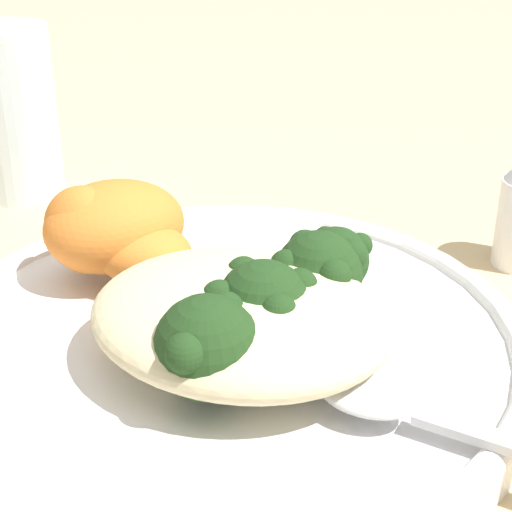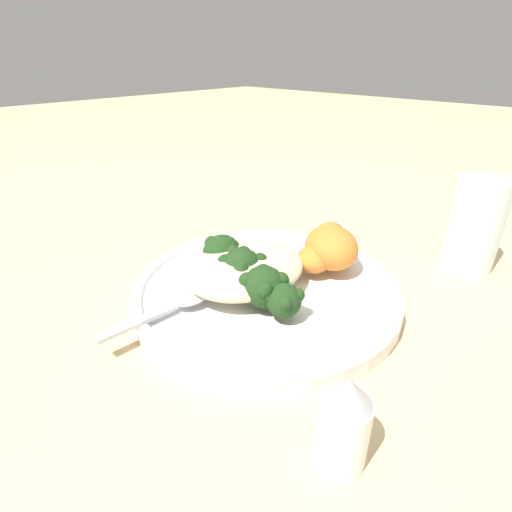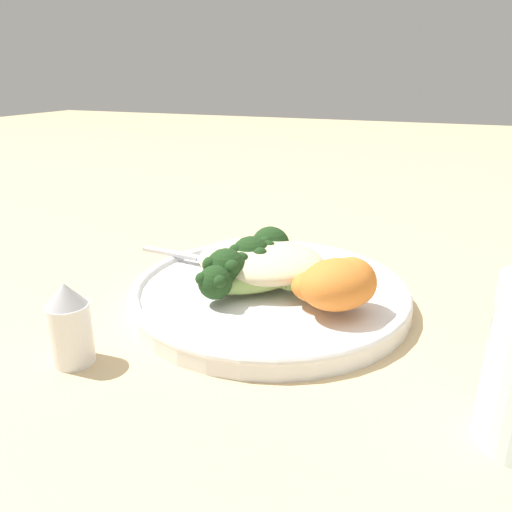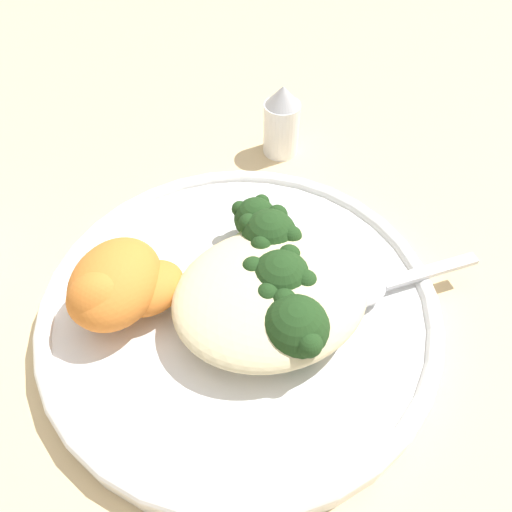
{
  "view_description": "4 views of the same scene",
  "coord_description": "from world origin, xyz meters",
  "px_view_note": "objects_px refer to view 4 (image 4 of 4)",
  "views": [
    {
      "loc": [
        -0.14,
        0.31,
        0.23
      ],
      "look_at": [
        -0.0,
        0.01,
        0.06
      ],
      "focal_mm": 60.0,
      "sensor_mm": 36.0,
      "label": 1
    },
    {
      "loc": [
        -0.26,
        -0.23,
        0.24
      ],
      "look_at": [
        0.01,
        0.02,
        0.05
      ],
      "focal_mm": 28.0,
      "sensor_mm": 36.0,
      "label": 2
    },
    {
      "loc": [
        0.17,
        -0.42,
        0.22
      ],
      "look_at": [
        -0.0,
        0.0,
        0.05
      ],
      "focal_mm": 35.0,
      "sensor_mm": 36.0,
      "label": 3
    },
    {
      "loc": [
        0.08,
        0.2,
        0.31
      ],
      "look_at": [
        -0.01,
        0.0,
        0.05
      ],
      "focal_mm": 35.0,
      "sensor_mm": 36.0,
      "label": 4
    }
  ],
  "objects_px": {
    "broccoli_stalk_0": "(286,324)",
    "spoon": "(374,286)",
    "plate": "(240,307)",
    "broccoli_stalk_1": "(274,281)",
    "broccoli_stalk_2": "(262,244)",
    "sweet_potato_chunk_2": "(103,300)",
    "quinoa_mound": "(271,294)",
    "sweet_potato_chunk_1": "(151,288)",
    "salt_shaker": "(282,121)",
    "sweet_potato_chunk_0": "(116,283)",
    "broccoli_stalk_3": "(246,234)"
  },
  "relations": [
    {
      "from": "broccoli_stalk_1",
      "to": "broccoli_stalk_2",
      "type": "xyz_separation_m",
      "value": [
        -0.01,
        -0.03,
        -0.0
      ]
    },
    {
      "from": "broccoli_stalk_0",
      "to": "salt_shaker",
      "type": "relative_size",
      "value": 1.41
    },
    {
      "from": "broccoli_stalk_2",
      "to": "broccoli_stalk_3",
      "type": "relative_size",
      "value": 1.12
    },
    {
      "from": "sweet_potato_chunk_1",
      "to": "broccoli_stalk_3",
      "type": "bearing_deg",
      "value": -165.65
    },
    {
      "from": "broccoli_stalk_2",
      "to": "spoon",
      "type": "xyz_separation_m",
      "value": [
        -0.06,
        0.06,
        -0.02
      ]
    },
    {
      "from": "broccoli_stalk_1",
      "to": "sweet_potato_chunk_0",
      "type": "bearing_deg",
      "value": -175.64
    },
    {
      "from": "broccoli_stalk_3",
      "to": "sweet_potato_chunk_0",
      "type": "height_order",
      "value": "sweet_potato_chunk_0"
    },
    {
      "from": "sweet_potato_chunk_0",
      "to": "salt_shaker",
      "type": "bearing_deg",
      "value": -144.08
    },
    {
      "from": "broccoli_stalk_3",
      "to": "sweet_potato_chunk_0",
      "type": "xyz_separation_m",
      "value": [
        0.1,
        0.01,
        0.01
      ]
    },
    {
      "from": "broccoli_stalk_0",
      "to": "spoon",
      "type": "distance_m",
      "value": 0.08
    },
    {
      "from": "plate",
      "to": "broccoli_stalk_0",
      "type": "xyz_separation_m",
      "value": [
        -0.01,
        0.04,
        0.03
      ]
    },
    {
      "from": "broccoli_stalk_2",
      "to": "spoon",
      "type": "relative_size",
      "value": 0.79
    },
    {
      "from": "broccoli_stalk_3",
      "to": "sweet_potato_chunk_0",
      "type": "bearing_deg",
      "value": 146.93
    },
    {
      "from": "sweet_potato_chunk_2",
      "to": "salt_shaker",
      "type": "relative_size",
      "value": 0.65
    },
    {
      "from": "sweet_potato_chunk_2",
      "to": "broccoli_stalk_3",
      "type": "bearing_deg",
      "value": -167.73
    },
    {
      "from": "sweet_potato_chunk_0",
      "to": "sweet_potato_chunk_1",
      "type": "xyz_separation_m",
      "value": [
        -0.02,
        0.01,
        -0.01
      ]
    },
    {
      "from": "sweet_potato_chunk_0",
      "to": "quinoa_mound",
      "type": "bearing_deg",
      "value": 154.07
    },
    {
      "from": "plate",
      "to": "sweet_potato_chunk_1",
      "type": "bearing_deg",
      "value": -21.9
    },
    {
      "from": "broccoli_stalk_2",
      "to": "broccoli_stalk_1",
      "type": "bearing_deg",
      "value": -121.57
    },
    {
      "from": "broccoli_stalk_2",
      "to": "broccoli_stalk_0",
      "type": "bearing_deg",
      "value": -122.43
    },
    {
      "from": "quinoa_mound",
      "to": "broccoli_stalk_0",
      "type": "distance_m",
      "value": 0.03
    },
    {
      "from": "spoon",
      "to": "broccoli_stalk_3",
      "type": "bearing_deg",
      "value": 137.44
    },
    {
      "from": "plate",
      "to": "salt_shaker",
      "type": "xyz_separation_m",
      "value": [
        -0.11,
        -0.16,
        0.02
      ]
    },
    {
      "from": "quinoa_mound",
      "to": "sweet_potato_chunk_0",
      "type": "bearing_deg",
      "value": -25.93
    },
    {
      "from": "plate",
      "to": "sweet_potato_chunk_1",
      "type": "relative_size",
      "value": 5.89
    },
    {
      "from": "broccoli_stalk_2",
      "to": "sweet_potato_chunk_2",
      "type": "height_order",
      "value": "sweet_potato_chunk_2"
    },
    {
      "from": "broccoli_stalk_0",
      "to": "salt_shaker",
      "type": "distance_m",
      "value": 0.23
    },
    {
      "from": "quinoa_mound",
      "to": "sweet_potato_chunk_1",
      "type": "xyz_separation_m",
      "value": [
        0.07,
        -0.04,
        -0.0
      ]
    },
    {
      "from": "broccoli_stalk_1",
      "to": "salt_shaker",
      "type": "xyz_separation_m",
      "value": [
        -0.09,
        -0.17,
        -0.01
      ]
    },
    {
      "from": "sweet_potato_chunk_0",
      "to": "plate",
      "type": "bearing_deg",
      "value": 159.28
    },
    {
      "from": "plate",
      "to": "sweet_potato_chunk_1",
      "type": "xyz_separation_m",
      "value": [
        0.05,
        -0.02,
        0.03
      ]
    },
    {
      "from": "sweet_potato_chunk_0",
      "to": "sweet_potato_chunk_1",
      "type": "bearing_deg",
      "value": 162.52
    },
    {
      "from": "broccoli_stalk_0",
      "to": "broccoli_stalk_3",
      "type": "height_order",
      "value": "broccoli_stalk_0"
    },
    {
      "from": "broccoli_stalk_0",
      "to": "broccoli_stalk_2",
      "type": "height_order",
      "value": "broccoli_stalk_0"
    },
    {
      "from": "quinoa_mound",
      "to": "sweet_potato_chunk_2",
      "type": "distance_m",
      "value": 0.11
    },
    {
      "from": "sweet_potato_chunk_0",
      "to": "sweet_potato_chunk_2",
      "type": "xyz_separation_m",
      "value": [
        0.01,
        0.01,
        0.0
      ]
    },
    {
      "from": "quinoa_mound",
      "to": "broccoli_stalk_2",
      "type": "distance_m",
      "value": 0.04
    },
    {
      "from": "broccoli_stalk_1",
      "to": "quinoa_mound",
      "type": "bearing_deg",
      "value": -104.11
    },
    {
      "from": "broccoli_stalk_0",
      "to": "broccoli_stalk_2",
      "type": "relative_size",
      "value": 1.07
    },
    {
      "from": "plate",
      "to": "broccoli_stalk_1",
      "type": "height_order",
      "value": "broccoli_stalk_1"
    },
    {
      "from": "broccoli_stalk_2",
      "to": "broccoli_stalk_3",
      "type": "height_order",
      "value": "broccoli_stalk_2"
    },
    {
      "from": "sweet_potato_chunk_2",
      "to": "salt_shaker",
      "type": "height_order",
      "value": "salt_shaker"
    },
    {
      "from": "quinoa_mound",
      "to": "sweet_potato_chunk_1",
      "type": "relative_size",
      "value": 2.77
    },
    {
      "from": "broccoli_stalk_1",
      "to": "spoon",
      "type": "relative_size",
      "value": 0.74
    },
    {
      "from": "sweet_potato_chunk_1",
      "to": "broccoli_stalk_0",
      "type": "bearing_deg",
      "value": 136.67
    },
    {
      "from": "sweet_potato_chunk_2",
      "to": "salt_shaker",
      "type": "xyz_separation_m",
      "value": [
        -0.2,
        -0.14,
        -0.01
      ]
    },
    {
      "from": "broccoli_stalk_3",
      "to": "broccoli_stalk_0",
      "type": "bearing_deg",
      "value": -136.81
    },
    {
      "from": "spoon",
      "to": "broccoli_stalk_0",
      "type": "bearing_deg",
      "value": -165.9
    },
    {
      "from": "broccoli_stalk_0",
      "to": "broccoli_stalk_3",
      "type": "bearing_deg",
      "value": 143.55
    },
    {
      "from": "broccoli_stalk_3",
      "to": "salt_shaker",
      "type": "distance_m",
      "value": 0.15
    }
  ]
}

